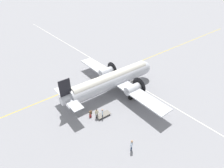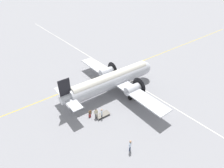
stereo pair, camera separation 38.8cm
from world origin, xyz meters
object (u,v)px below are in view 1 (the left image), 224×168
object	(u,v)px
airliner_main	(114,79)
suitcase_near_door	(91,112)
baggage_cart	(103,115)
ramp_agent	(97,112)
passenger_boarding	(102,112)
suitcase_upright_spare	(90,116)
crew_foreground	(132,144)

from	to	relation	value
airliner_main	suitcase_near_door	distance (m)	7.71
airliner_main	baggage_cart	world-z (taller)	airliner_main
baggage_cart	ramp_agent	bearing A→B (deg)	161.97
passenger_boarding	suitcase_near_door	bearing A→B (deg)	66.94
suitcase_near_door	suitcase_upright_spare	bearing A→B (deg)	-125.74
ramp_agent	baggage_cart	world-z (taller)	ramp_agent
baggage_cart	suitcase_upright_spare	bearing A→B (deg)	153.19
baggage_cart	crew_foreground	bearing A→B (deg)	-94.27
airliner_main	passenger_boarding	distance (m)	7.55
passenger_boarding	ramp_agent	bearing A→B (deg)	88.08
baggage_cart	suitcase_near_door	bearing A→B (deg)	130.54
suitcase_near_door	suitcase_upright_spare	distance (m)	0.82
ramp_agent	suitcase_near_door	bearing A→B (deg)	120.26
airliner_main	suitcase_near_door	bearing A→B (deg)	-158.85
airliner_main	crew_foreground	distance (m)	13.30
ramp_agent	suitcase_upright_spare	bearing A→B (deg)	157.58
suitcase_upright_spare	baggage_cart	distance (m)	2.03
passenger_boarding	suitcase_upright_spare	bearing A→B (deg)	89.37
crew_foreground	passenger_boarding	xyz separation A→B (m)	(0.69, 7.06, -0.08)
airliner_main	crew_foreground	xyz separation A→B (m)	(-6.64, -11.43, -1.49)
suitcase_near_door	baggage_cart	bearing A→B (deg)	-52.90
ramp_agent	baggage_cart	size ratio (longest dim) A/B	0.74
baggage_cart	airliner_main	bearing A→B (deg)	39.80
airliner_main	suitcase_near_door	world-z (taller)	airliner_main
suitcase_upright_spare	baggage_cart	bearing A→B (deg)	-30.25
crew_foreground	baggage_cart	xyz separation A→B (m)	(0.98, 7.27, -0.84)
crew_foreground	baggage_cart	size ratio (longest dim) A/B	0.79
passenger_boarding	suitcase_near_door	xyz separation A→B (m)	(-0.98, 1.89, -0.75)
crew_foreground	baggage_cart	distance (m)	7.39
airliner_main	suitcase_upright_spare	world-z (taller)	airliner_main
passenger_boarding	suitcase_near_door	size ratio (longest dim) A/B	2.77
passenger_boarding	suitcase_upright_spare	xyz separation A→B (m)	(-1.46, 1.23, -0.81)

